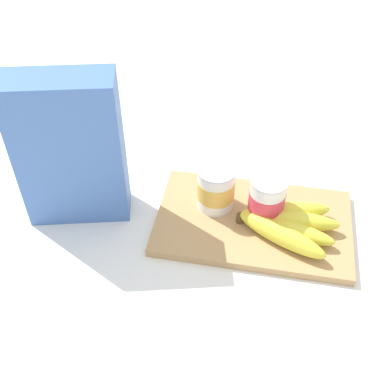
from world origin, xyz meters
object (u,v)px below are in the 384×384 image
Objects in this scene: cutting_board at (253,222)px; cereal_box at (70,151)px; yogurt_cup_back at (266,200)px; yogurt_cup_front at (215,187)px; banana_bunch at (285,224)px.

cutting_board is 0.35m from cereal_box.
cereal_box is 3.05× the size of yogurt_cup_back.
yogurt_cup_front is (0.25, 0.04, -0.08)m from cereal_box.
yogurt_cup_front is at bearing 160.34° from cutting_board.
banana_bunch is (0.38, -0.00, -0.11)m from cereal_box.
cutting_board is at bearing 168.90° from cereal_box.
yogurt_cup_back is 0.05m from banana_bunch.
cutting_board is 1.24× the size of cereal_box.
yogurt_cup_back is at bearing 147.24° from banana_bunch.
cereal_box is 0.40m from banana_bunch.
yogurt_cup_front is at bearing 161.48° from banana_bunch.
cereal_box reaches higher than cutting_board.
yogurt_cup_back is (0.34, 0.02, -0.08)m from cereal_box.
cereal_box reaches higher than yogurt_cup_back.
banana_bunch is at bearing -16.98° from cutting_board.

